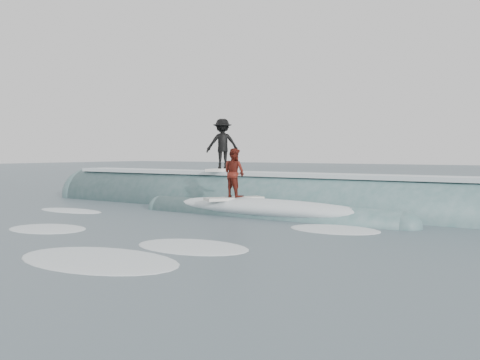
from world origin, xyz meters
The scene contains 6 objects.
ground centered at (0.00, 0.00, 0.00)m, with size 160.00×160.00×0.00m, color #374B51.
breaking_wave centered at (0.18, 5.02, 0.04)m, with size 21.15×4.07×2.59m.
surfer_black centered at (-1.51, 5.25, 2.37)m, with size 1.40×2.07×2.03m.
surfer_red centered at (0.58, 3.05, 1.31)m, with size 1.51×1.99×1.74m.
whitewater centered at (1.12, -1.98, 0.00)m, with size 12.01×8.13×0.10m.
far_swells centered at (-1.99, 17.65, 0.00)m, with size 35.90×8.65×0.80m.
Camera 1 is at (10.77, -11.59, 2.10)m, focal length 40.00 mm.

